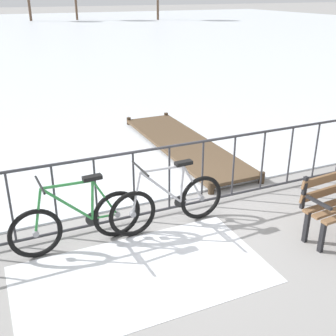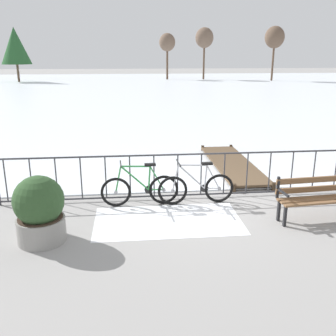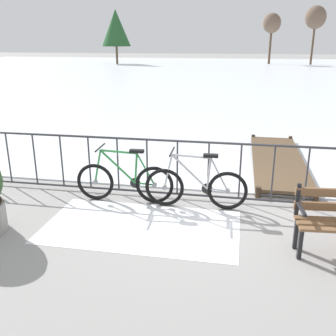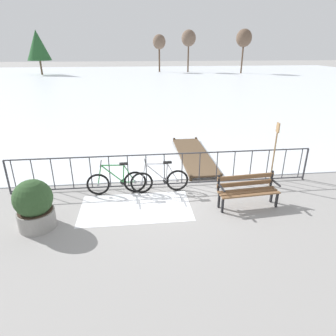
{
  "view_description": "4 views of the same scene",
  "coord_description": "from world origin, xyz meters",
  "px_view_note": "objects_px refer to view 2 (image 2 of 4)",
  "views": [
    {
      "loc": [
        -2.25,
        -4.96,
        3.07
      ],
      "look_at": [
        -0.17,
        -0.34,
        0.89
      ],
      "focal_mm": 44.66,
      "sensor_mm": 36.0,
      "label": 1
    },
    {
      "loc": [
        -1.61,
        -8.19,
        3.22
      ],
      "look_at": [
        -0.8,
        -0.35,
        0.85
      ],
      "focal_mm": 40.79,
      "sensor_mm": 36.0,
      "label": 2
    },
    {
      "loc": [
        0.48,
        -6.24,
        2.67
      ],
      "look_at": [
        -0.69,
        -0.07,
        0.58
      ],
      "focal_mm": 40.87,
      "sensor_mm": 36.0,
      "label": 3
    },
    {
      "loc": [
        -0.79,
        -7.98,
        3.99
      ],
      "look_at": [
        0.11,
        -0.02,
        0.61
      ],
      "focal_mm": 31.07,
      "sensor_mm": 36.0,
      "label": 4
    }
  ],
  "objects_px": {
    "bicycle_near_railing": "(140,189)",
    "planter_with_shrub": "(40,210)",
    "bicycle_second": "(196,188)",
    "park_bench": "(316,195)"
  },
  "relations": [
    {
      "from": "park_bench",
      "to": "planter_with_shrub",
      "type": "relative_size",
      "value": 1.35
    },
    {
      "from": "park_bench",
      "to": "planter_with_shrub",
      "type": "height_order",
      "value": "planter_with_shrub"
    },
    {
      "from": "bicycle_near_railing",
      "to": "park_bench",
      "type": "bearing_deg",
      "value": -17.34
    },
    {
      "from": "bicycle_second",
      "to": "park_bench",
      "type": "relative_size",
      "value": 1.05
    },
    {
      "from": "park_bench",
      "to": "bicycle_near_railing",
      "type": "bearing_deg",
      "value": 162.66
    },
    {
      "from": "bicycle_near_railing",
      "to": "planter_with_shrub",
      "type": "distance_m",
      "value": 2.36
    },
    {
      "from": "bicycle_near_railing",
      "to": "bicycle_second",
      "type": "relative_size",
      "value": 1.0
    },
    {
      "from": "bicycle_second",
      "to": "planter_with_shrub",
      "type": "xyz_separation_m",
      "value": [
        -3.04,
        -1.48,
        0.23
      ]
    },
    {
      "from": "park_bench",
      "to": "planter_with_shrub",
      "type": "distance_m",
      "value": 5.3
    },
    {
      "from": "bicycle_near_railing",
      "to": "planter_with_shrub",
      "type": "xyz_separation_m",
      "value": [
        -1.8,
        -1.51,
        0.23
      ]
    }
  ]
}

